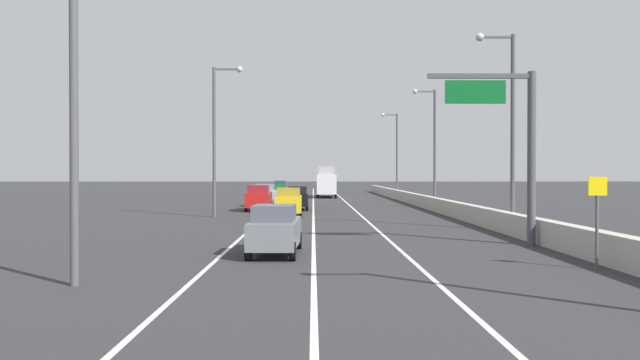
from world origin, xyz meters
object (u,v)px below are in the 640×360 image
at_px(speed_advisory_sign, 597,215).
at_px(lamp_post_right_fourth, 395,149).
at_px(car_black_0, 298,198).
at_px(car_red_3, 259,198).
at_px(box_truck, 327,183).
at_px(lamp_post_right_second, 508,118).
at_px(lamp_post_left_near, 83,65).
at_px(car_gray_2, 275,230).
at_px(overhead_sign_gantry, 515,136).
at_px(car_yellow_4, 289,202).
at_px(car_green_5, 280,188).
at_px(lamp_post_right_third, 432,140).
at_px(car_silver_1, 265,195).
at_px(lamp_post_left_mid, 218,131).

bearing_deg(speed_advisory_sign, lamp_post_right_fourth, 88.82).
bearing_deg(car_black_0, lamp_post_right_fourth, 65.04).
bearing_deg(car_red_3, box_truck, 77.74).
bearing_deg(lamp_post_right_second, lamp_post_left_near, -136.55).
relative_size(lamp_post_right_second, car_gray_2, 2.38).
bearing_deg(car_gray_2, overhead_sign_gantry, 15.99).
height_order(lamp_post_right_second, car_red_3, lamp_post_right_second).
height_order(lamp_post_right_second, car_black_0, lamp_post_right_second).
height_order(car_yellow_4, car_green_5, car_yellow_4).
xyz_separation_m(lamp_post_right_third, car_yellow_4, (-12.45, -10.90, -5.07)).
bearing_deg(car_black_0, car_green_5, 95.55).
bearing_deg(car_red_3, lamp_post_right_second, -49.71).
bearing_deg(car_silver_1, lamp_post_left_near, -92.63).
distance_m(lamp_post_right_fourth, lamp_post_left_mid, 37.69).
bearing_deg(overhead_sign_gantry, lamp_post_right_fourth, 88.17).
height_order(car_black_0, car_green_5, car_green_5).
bearing_deg(car_green_5, overhead_sign_gantry, -77.53).
xyz_separation_m(lamp_post_right_second, box_truck, (-8.80, 46.47, -4.25)).
bearing_deg(car_silver_1, car_black_0, -59.30).
relative_size(speed_advisory_sign, lamp_post_left_near, 0.28).
bearing_deg(car_yellow_4, lamp_post_right_fourth, 69.86).
relative_size(lamp_post_left_near, car_yellow_4, 2.49).
relative_size(lamp_post_left_mid, car_red_3, 2.27).
bearing_deg(lamp_post_right_second, speed_advisory_sign, -95.99).
distance_m(lamp_post_left_mid, car_gray_2, 21.29).
xyz_separation_m(lamp_post_right_second, lamp_post_right_fourth, (-0.23, 44.01, 0.00)).
bearing_deg(lamp_post_left_mid, car_green_5, 87.31).
distance_m(lamp_post_right_fourth, car_silver_1, 25.09).
distance_m(car_black_0, car_gray_2, 28.60).
bearing_deg(lamp_post_left_mid, lamp_post_right_second, -31.02).
distance_m(car_black_0, car_yellow_4, 7.94).
relative_size(car_red_3, box_truck, 0.49).
bearing_deg(lamp_post_right_fourth, speed_advisory_sign, -91.18).
relative_size(car_gray_2, box_truck, 0.47).
bearing_deg(lamp_post_right_third, car_silver_1, 171.06).
xyz_separation_m(car_black_0, car_yellow_4, (-0.44, -7.93, 0.02)).
relative_size(car_yellow_4, box_truck, 0.45).
height_order(car_black_0, car_gray_2, car_black_0).
height_order(lamp_post_right_second, box_truck, lamp_post_right_second).
bearing_deg(car_silver_1, lamp_post_right_second, -58.34).
height_order(lamp_post_right_third, car_green_5, lamp_post_right_third).
relative_size(lamp_post_right_second, lamp_post_right_third, 1.00).
bearing_deg(box_truck, car_gray_2, -93.26).
bearing_deg(speed_advisory_sign, car_yellow_4, 113.95).
bearing_deg(car_red_3, overhead_sign_gantry, -61.61).
height_order(car_black_0, box_truck, box_truck).
distance_m(speed_advisory_sign, lamp_post_right_third, 35.71).
xyz_separation_m(car_gray_2, car_green_5, (-3.26, 63.50, 0.06)).
bearing_deg(lamp_post_right_fourth, car_black_0, -114.96).
distance_m(speed_advisory_sign, car_green_5, 68.75).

